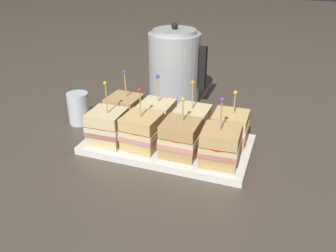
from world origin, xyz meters
The scene contains 12 objects.
ground_plane centered at (0.00, 0.00, 0.00)m, with size 6.00×6.00×0.00m, color #4C4238.
serving_platter centered at (0.00, 0.00, 0.01)m, with size 0.42×0.22×0.02m.
sandwich_front_far_left centered at (-0.14, -0.05, 0.06)m, with size 0.09×0.09×0.16m.
sandwich_front_center_left centered at (-0.05, -0.05, 0.06)m, with size 0.09×0.09×0.16m.
sandwich_front_center_right centered at (0.05, -0.05, 0.06)m, with size 0.09×0.09×0.14m.
sandwich_front_far_right centered at (0.14, -0.05, 0.06)m, with size 0.09×0.09×0.16m.
sandwich_back_far_left centered at (-0.14, 0.05, 0.06)m, with size 0.09×0.09×0.16m.
sandwich_back_center_left centered at (-0.05, 0.05, 0.06)m, with size 0.09×0.09×0.15m.
sandwich_back_center_right centered at (0.05, 0.05, 0.06)m, with size 0.09×0.09×0.16m.
sandwich_back_far_right centered at (0.15, 0.05, 0.06)m, with size 0.09×0.09×0.14m.
kettle_steel centered at (-0.08, 0.30, 0.12)m, with size 0.19×0.16×0.26m.
drinking_glass centered at (-0.29, 0.05, 0.05)m, with size 0.06×0.06×0.09m.
Camera 1 is at (0.27, -0.75, 0.47)m, focal length 38.00 mm.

